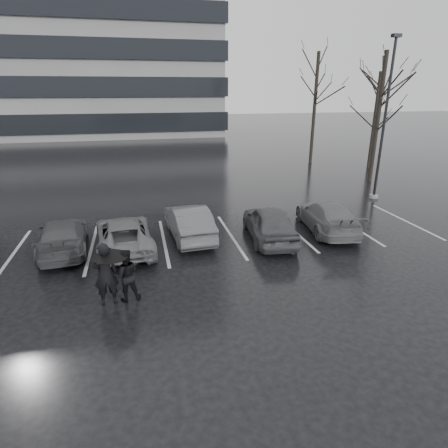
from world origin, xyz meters
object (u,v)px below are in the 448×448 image
at_px(car_west_b, 124,234).
at_px(pedestrian_left, 106,274).
at_px(car_main, 270,223).
at_px(pedestrian_right, 126,275).
at_px(lamp_post, 383,128).
at_px(tree_east, 378,119).
at_px(car_west_c, 63,236).
at_px(car_east, 327,216).
at_px(tree_ne, 374,121).
at_px(tree_north, 314,110).
at_px(car_west_a, 189,221).

height_order(car_west_b, pedestrian_left, pedestrian_left).
bearing_deg(car_west_b, car_main, 172.70).
bearing_deg(car_main, pedestrian_right, 38.07).
height_order(pedestrian_left, lamp_post, lamp_post).
bearing_deg(tree_east, car_west_b, -153.16).
height_order(car_main, car_west_c, car_main).
height_order(car_east, tree_ne, tree_ne).
bearing_deg(pedestrian_right, pedestrian_left, 4.45).
height_order(car_main, pedestrian_left, pedestrian_left).
height_order(car_west_b, pedestrian_right, pedestrian_right).
bearing_deg(tree_north, tree_east, -81.87).
bearing_deg(car_west_c, tree_ne, -156.32).
bearing_deg(pedestrian_left, car_west_c, -70.49).
height_order(pedestrian_left, tree_north, tree_north).
xyz_separation_m(car_west_c, lamp_post, (15.82, 3.87, 3.22)).
bearing_deg(tree_ne, lamp_post, -121.07).
bearing_deg(car_west_c, pedestrian_left, 107.76).
relative_size(car_west_a, car_east, 0.94).
distance_m(car_west_a, pedestrian_right, 5.10).
relative_size(car_east, lamp_post, 0.53).
bearing_deg(lamp_post, pedestrian_right, -149.11).
xyz_separation_m(pedestrian_right, tree_north, (14.56, 18.73, 3.46)).
height_order(car_west_b, car_east, car_east).
height_order(car_west_c, pedestrian_right, pedestrian_right).
relative_size(car_main, pedestrian_right, 2.61).
bearing_deg(tree_ne, car_west_a, -144.26).
xyz_separation_m(car_main, tree_north, (8.97, 15.21, 3.55)).
distance_m(car_west_b, pedestrian_left, 3.92).
bearing_deg(car_main, car_east, -165.24).
height_order(car_main, tree_east, tree_east).
height_order(car_west_b, car_west_c, car_west_c).
relative_size(pedestrian_right, tree_ne, 0.22).
xyz_separation_m(car_west_b, car_east, (8.52, 0.18, 0.03)).
relative_size(car_west_c, tree_north, 0.49).
height_order(car_west_b, tree_north, tree_north).
relative_size(car_west_c, lamp_post, 0.50).
height_order(pedestrian_right, tree_ne, tree_ne).
height_order(pedestrian_left, tree_east, tree_east).
bearing_deg(pedestrian_right, car_west_c, -66.59).
distance_m(car_west_a, car_west_b, 2.68).
height_order(car_west_c, tree_ne, tree_ne).
distance_m(car_west_c, tree_east, 19.78).
bearing_deg(tree_ne, car_west_b, -146.73).
bearing_deg(car_west_b, tree_ne, -151.46).
bearing_deg(car_west_c, car_main, 169.63).
xyz_separation_m(pedestrian_left, tree_ne, (18.60, 15.84, 2.56)).
bearing_deg(pedestrian_left, tree_north, -132.78).
bearing_deg(tree_ne, pedestrian_left, -139.59).
bearing_deg(car_west_c, car_west_b, 164.62).
height_order(car_east, pedestrian_left, pedestrian_left).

